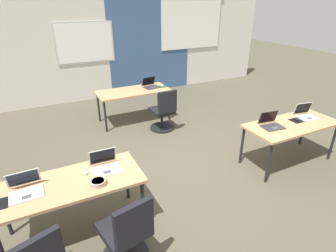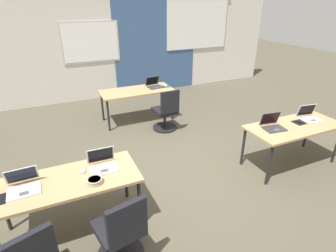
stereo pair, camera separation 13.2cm
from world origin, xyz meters
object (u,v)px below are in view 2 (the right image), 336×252
(laptop_near_right_end, at_px, (309,116))
(laptop_near_left_inner, at_px, (103,164))
(snack_bowl, at_px, (95,180))
(chair_far_right, at_px, (166,113))
(mouse_near_right_end, at_px, (300,121))
(laptop_far_right, at_px, (154,85))
(chair_near_left_inner, at_px, (121,236))
(desk_near_left, at_px, (68,184))
(laptop_near_left_end, at_px, (23,185))
(desk_near_right, at_px, (294,129))
(laptop_near_right_inner, at_px, (273,125))
(mouse_near_left_inner, at_px, (83,171))
(desk_far_center, at_px, (137,93))
(mouse_far_right, at_px, (165,86))

(laptop_near_right_end, height_order, laptop_near_left_inner, same)
(laptop_near_left_inner, relative_size, snack_bowl, 1.90)
(chair_far_right, height_order, snack_bowl, chair_far_right)
(mouse_near_right_end, relative_size, laptop_near_left_inner, 0.31)
(laptop_near_left_inner, bearing_deg, mouse_near_right_end, 0.80)
(laptop_far_right, distance_m, chair_near_left_inner, 4.00)
(desk_near_left, bearing_deg, mouse_near_right_end, 0.78)
(laptop_near_left_end, height_order, chair_near_left_inner, laptop_near_left_end)
(desk_near_right, distance_m, laptop_far_right, 3.14)
(desk_near_left, height_order, desk_near_right, same)
(laptop_far_right, relative_size, chair_far_right, 0.40)
(mouse_near_right_end, distance_m, chair_near_left_inner, 3.36)
(laptop_near_right_inner, distance_m, snack_bowl, 2.83)
(mouse_near_left_inner, xyz_separation_m, snack_bowl, (0.09, -0.28, 0.02))
(desk_near_left, xyz_separation_m, snack_bowl, (0.28, -0.18, 0.10))
(desk_far_center, bearing_deg, laptop_near_right_end, -51.35)
(desk_far_center, bearing_deg, laptop_near_right_inner, -63.71)
(desk_near_right, height_order, laptop_near_right_end, laptop_near_right_end)
(desk_near_right, distance_m, snack_bowl, 3.23)
(chair_near_left_inner, relative_size, snack_bowl, 5.18)
(laptop_near_left_end, relative_size, laptop_near_left_inner, 1.01)
(laptop_near_right_end, distance_m, mouse_near_left_inner, 3.73)
(laptop_near_left_inner, xyz_separation_m, mouse_near_left_inner, (-0.24, 0.01, -0.03))
(desk_near_left, height_order, chair_far_right, chair_far_right)
(laptop_near_right_inner, bearing_deg, chair_near_left_inner, -156.78)
(chair_far_right, relative_size, laptop_near_right_end, 2.46)
(desk_near_right, relative_size, chair_far_right, 1.74)
(laptop_near_right_end, height_order, mouse_near_left_inner, laptop_near_right_end)
(mouse_near_right_end, height_order, laptop_near_right_inner, laptop_near_right_inner)
(desk_near_right, relative_size, laptop_near_left_end, 4.70)
(desk_near_left, distance_m, laptop_near_right_end, 3.92)
(desk_far_center, relative_size, chair_far_right, 1.74)
(desk_near_right, bearing_deg, laptop_near_right_inner, 169.30)
(laptop_near_left_end, bearing_deg, desk_near_right, -2.36)
(desk_far_center, height_order, mouse_near_left_inner, mouse_near_left_inner)
(laptop_near_right_inner, xyz_separation_m, laptop_near_left_inner, (-2.67, 0.01, -0.00))
(mouse_far_right, height_order, laptop_near_left_inner, laptop_near_left_inner)
(desk_near_left, distance_m, desk_near_right, 3.50)
(desk_far_center, height_order, laptop_near_right_end, laptop_near_right_end)
(laptop_near_left_inner, xyz_separation_m, snack_bowl, (-0.15, -0.27, -0.01))
(desk_near_left, bearing_deg, desk_near_right, 0.00)
(desk_near_left, relative_size, laptop_near_right_end, 4.28)
(chair_far_right, bearing_deg, mouse_near_right_end, 124.65)
(mouse_near_right_end, bearing_deg, laptop_far_right, 117.63)
(mouse_near_right_end, height_order, mouse_near_left_inner, mouse_near_right_end)
(laptop_near_left_inner, relative_size, mouse_near_left_inner, 3.13)
(laptop_far_right, xyz_separation_m, laptop_near_right_end, (1.72, -2.76, 0.00))
(laptop_far_right, height_order, mouse_near_left_inner, laptop_far_right)
(laptop_far_right, bearing_deg, chair_near_left_inner, -123.85)
(desk_near_left, xyz_separation_m, laptop_far_right, (2.20, 2.85, 0.11))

